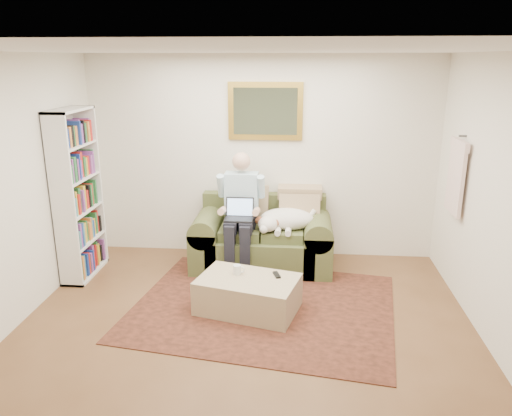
# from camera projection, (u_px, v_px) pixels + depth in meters

# --- Properties ---
(room_shell) EXTENTS (4.51, 5.00, 2.61)m
(room_shell) POSITION_uv_depth(u_px,v_px,m) (243.00, 205.00, 4.40)
(room_shell) COLOR brown
(room_shell) RESTS_ON ground
(rug) EXTENTS (2.99, 2.53, 0.01)m
(rug) POSITION_uv_depth(u_px,v_px,m) (263.00, 306.00, 5.31)
(rug) COLOR black
(rug) RESTS_ON room_shell
(sofa) EXTENTS (1.73, 0.88, 1.04)m
(sofa) POSITION_uv_depth(u_px,v_px,m) (262.00, 243.00, 6.29)
(sofa) COLOR #596636
(sofa) RESTS_ON room_shell
(seated_man) EXTENTS (0.57, 0.81, 1.45)m
(seated_man) POSITION_uv_depth(u_px,v_px,m) (240.00, 214.00, 6.04)
(seated_man) COLOR #8CC3D8
(seated_man) RESTS_ON sofa
(laptop) EXTENTS (0.34, 0.27, 0.24)m
(laptop) POSITION_uv_depth(u_px,v_px,m) (239.00, 213.00, 5.96)
(laptop) COLOR black
(laptop) RESTS_ON seated_man
(sleeping_dog) EXTENTS (0.71, 0.45, 0.26)m
(sleeping_dog) POSITION_uv_depth(u_px,v_px,m) (287.00, 219.00, 6.07)
(sleeping_dog) COLOR white
(sleeping_dog) RESTS_ON sofa
(ottoman) EXTENTS (1.13, 0.87, 0.37)m
(ottoman) POSITION_uv_depth(u_px,v_px,m) (248.00, 294.00, 5.19)
(ottoman) COLOR #CEBC89
(ottoman) RESTS_ON room_shell
(coffee_mug) EXTENTS (0.08, 0.08, 0.10)m
(coffee_mug) POSITION_uv_depth(u_px,v_px,m) (237.00, 270.00, 5.23)
(coffee_mug) COLOR white
(coffee_mug) RESTS_ON ottoman
(tv_remote) EXTENTS (0.09, 0.16, 0.02)m
(tv_remote) POSITION_uv_depth(u_px,v_px,m) (277.00, 275.00, 5.20)
(tv_remote) COLOR black
(tv_remote) RESTS_ON ottoman
(bookshelf) EXTENTS (0.28, 0.80, 2.00)m
(bookshelf) POSITION_uv_depth(u_px,v_px,m) (77.00, 195.00, 5.86)
(bookshelf) COLOR white
(bookshelf) RESTS_ON room_shell
(wall_mirror) EXTENTS (0.94, 0.04, 0.72)m
(wall_mirror) POSITION_uv_depth(u_px,v_px,m) (265.00, 111.00, 6.25)
(wall_mirror) COLOR gold
(wall_mirror) RESTS_ON room_shell
(hanging_shirt) EXTENTS (0.06, 0.52, 0.90)m
(hanging_shirt) POSITION_uv_depth(u_px,v_px,m) (456.00, 173.00, 5.40)
(hanging_shirt) COLOR #FEDBD2
(hanging_shirt) RESTS_ON room_shell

